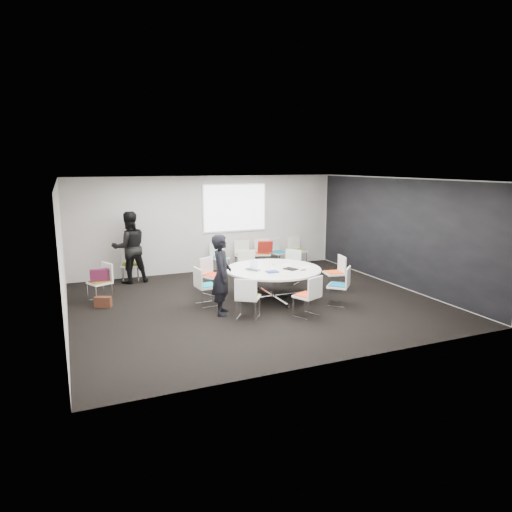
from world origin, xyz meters
name	(u,v)px	position (x,y,z in m)	size (l,w,h in m)	color
room_shell	(259,242)	(0.09, 0.00, 1.40)	(8.08, 7.08, 2.88)	black
conference_table	(273,276)	(0.52, 0.13, 0.54)	(2.24, 2.24, 0.73)	silver
projection_screen	(235,208)	(0.80, 3.46, 1.85)	(1.90, 0.03, 1.35)	white
chair_ring_a	(334,280)	(2.23, 0.17, 0.28)	(0.52, 0.53, 0.88)	silver
chair_ring_b	(290,273)	(1.54, 1.24, 0.28)	(0.63, 0.64, 0.88)	silver
chair_ring_c	(247,274)	(0.44, 1.61, 0.28)	(0.58, 0.58, 0.88)	silver
chair_ring_d	(212,282)	(-0.67, 1.10, 0.28)	(0.62, 0.62, 0.88)	silver
chair_ring_e	(206,294)	(-1.09, 0.21, 0.28)	(0.50, 0.51, 0.88)	silver
chair_ring_f	(248,306)	(-0.56, -0.98, 0.28)	(0.63, 0.63, 0.88)	silver
chair_ring_g	(307,304)	(0.62, -1.35, 0.28)	(0.60, 0.59, 0.88)	silver
chair_ring_h	(339,293)	(1.67, -0.91, 0.28)	(0.64, 0.64, 0.88)	silver
chair_back_a	(220,263)	(0.20, 3.17, 0.28)	(0.50, 0.49, 0.88)	silver
chair_back_b	(244,261)	(0.94, 3.13, 0.28)	(0.50, 0.49, 0.88)	silver
chair_back_c	(262,259)	(1.57, 3.16, 0.28)	(0.58, 0.57, 0.88)	silver
chair_back_d	(279,258)	(2.11, 3.15, 0.28)	(0.59, 0.59, 0.88)	silver
chair_back_e	(297,256)	(2.77, 3.17, 0.28)	(0.53, 0.52, 0.88)	silver
chair_spare_left	(101,289)	(-3.26, 1.48, 0.28)	(0.60, 0.61, 0.88)	silver
chair_person_back	(130,271)	(-2.37, 3.13, 0.28)	(0.54, 0.53, 0.88)	silver
person_main	(222,275)	(-0.95, -0.49, 0.85)	(0.62, 0.41, 1.71)	black
person_back	(130,247)	(-2.37, 2.96, 0.96)	(0.93, 0.73, 1.92)	black
laptop	(254,269)	(0.05, 0.17, 0.74)	(0.36, 0.23, 0.03)	#333338
laptop_lid	(254,265)	(0.03, 0.11, 0.86)	(0.30, 0.02, 0.22)	silver
notebook_black	(291,269)	(0.85, -0.12, 0.74)	(0.22, 0.30, 0.02)	black
tablet_folio	(272,272)	(0.34, -0.22, 0.74)	(0.26, 0.20, 0.03)	navy
papers_right	(287,265)	(0.99, 0.36, 0.73)	(0.30, 0.21, 0.00)	silver
papers_front	(307,267)	(1.33, -0.06, 0.73)	(0.30, 0.21, 0.00)	white
cup	(273,264)	(0.63, 0.36, 0.78)	(0.08, 0.08, 0.09)	white
phone	(303,270)	(1.09, -0.30, 0.73)	(0.14, 0.07, 0.01)	black
maroon_bag	(99,275)	(-3.27, 1.47, 0.62)	(0.40, 0.14, 0.28)	#50152F
brown_bag	(103,302)	(-3.26, 0.96, 0.12)	(0.36, 0.16, 0.24)	#442216
red_jacket	(265,247)	(1.56, 2.94, 0.70)	(0.44, 0.10, 0.35)	maroon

